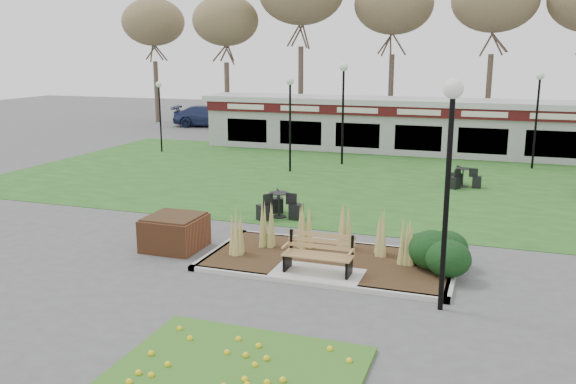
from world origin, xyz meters
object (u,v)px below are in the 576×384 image
(lamp_post_mid_right, at_px, (343,91))
(bistro_set_b, at_px, (463,181))
(brick_planter, at_px, (175,232))
(car_silver, at_px, (209,116))
(car_black, at_px, (288,130))
(car_blue, at_px, (209,116))
(lamp_post_far_left, at_px, (160,101))
(park_bench, at_px, (319,253))
(bistro_set_a, at_px, (279,209))
(lamp_post_mid_left, at_px, (290,103))
(food_pavilion, at_px, (422,126))
(lamp_post_far_right, at_px, (538,99))
(lamp_post_near_left, at_px, (450,145))

(lamp_post_mid_right, distance_m, bistro_set_b, 7.53)
(brick_planter, bearing_deg, car_silver, 114.38)
(car_black, bearing_deg, car_blue, 52.57)
(lamp_post_mid_right, xyz_separation_m, lamp_post_far_left, (-10.25, 0.42, -0.76))
(park_bench, bearing_deg, bistro_set_a, 120.13)
(lamp_post_far_left, bearing_deg, lamp_post_mid_left, -19.61)
(food_pavilion, bearing_deg, bistro_set_b, -71.77)
(car_silver, bearing_deg, brick_planter, -151.26)
(park_bench, distance_m, lamp_post_far_right, 17.84)
(park_bench, height_order, lamp_post_mid_right, lamp_post_mid_right)
(food_pavilion, xyz_separation_m, lamp_post_mid_left, (-4.98, -7.38, 1.65))
(park_bench, height_order, lamp_post_far_right, lamp_post_far_right)
(park_bench, relative_size, lamp_post_near_left, 0.35)
(lamp_post_mid_right, height_order, bistro_set_a, lamp_post_mid_right)
(lamp_post_far_right, xyz_separation_m, car_silver, (-21.71, 10.00, -2.47))
(lamp_post_far_right, relative_size, car_blue, 0.86)
(food_pavilion, xyz_separation_m, lamp_post_mid_right, (-3.19, -4.77, 2.07))
(car_black, bearing_deg, brick_planter, -171.11)
(food_pavilion, height_order, car_silver, food_pavilion)
(park_bench, height_order, lamp_post_mid_left, lamp_post_mid_left)
(bistro_set_b, relative_size, car_silver, 0.31)
(car_blue, bearing_deg, bistro_set_b, -141.49)
(car_silver, bearing_deg, lamp_post_mid_left, -137.77)
(lamp_post_far_right, xyz_separation_m, car_black, (-13.53, 4.00, -2.49))
(lamp_post_far_right, bearing_deg, car_silver, 155.27)
(car_silver, relative_size, car_blue, 0.90)
(lamp_post_mid_left, bearing_deg, bistro_set_b, -5.85)
(lamp_post_far_left, height_order, car_black, lamp_post_far_left)
(bistro_set_a, bearing_deg, car_silver, 121.39)
(food_pavilion, xyz_separation_m, lamp_post_far_right, (5.53, -2.96, 1.79))
(lamp_post_mid_right, bearing_deg, lamp_post_far_left, 177.67)
(lamp_post_mid_left, xyz_separation_m, bistro_set_b, (7.67, -0.78, -2.85))
(lamp_post_near_left, bearing_deg, park_bench, 160.80)
(park_bench, xyz_separation_m, brick_planter, (-4.40, 0.75, -0.11))
(bistro_set_a, bearing_deg, lamp_post_far_right, 55.37)
(park_bench, bearing_deg, food_pavilion, 90.00)
(park_bench, xyz_separation_m, lamp_post_far_left, (-13.45, 15.36, 2.20))
(lamp_post_mid_right, height_order, lamp_post_far_right, lamp_post_mid_right)
(park_bench, relative_size, car_black, 0.36)
(brick_planter, bearing_deg, lamp_post_mid_right, 85.14)
(food_pavilion, distance_m, lamp_post_far_left, 14.20)
(brick_planter, relative_size, car_blue, 0.29)
(lamp_post_mid_right, relative_size, bistro_set_b, 3.39)
(lamp_post_far_left, height_order, bistro_set_a, lamp_post_far_left)
(lamp_post_far_left, relative_size, car_blue, 0.74)
(park_bench, xyz_separation_m, car_silver, (-16.18, 26.75, 0.21))
(brick_planter, height_order, lamp_post_mid_right, lamp_post_mid_right)
(lamp_post_mid_left, bearing_deg, bistro_set_a, -73.69)
(car_blue, bearing_deg, lamp_post_near_left, -158.03)
(lamp_post_mid_right, bearing_deg, bistro_set_b, -29.93)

